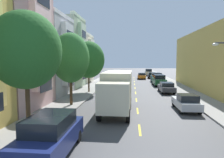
% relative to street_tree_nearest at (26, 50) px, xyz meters
% --- Properties ---
extents(ground_plane, '(160.00, 160.00, 0.00)m').
position_rel_street_tree_nearest_xyz_m(ground_plane, '(6.40, 24.98, -5.00)').
color(ground_plane, '#424244').
extents(sidewalk_left, '(3.20, 120.00, 0.14)m').
position_rel_street_tree_nearest_xyz_m(sidewalk_left, '(-0.70, 22.98, -4.93)').
color(sidewalk_left, gray).
rests_on(sidewalk_left, ground_plane).
extents(sidewalk_right, '(3.20, 120.00, 0.14)m').
position_rel_street_tree_nearest_xyz_m(sidewalk_right, '(13.50, 22.98, -4.93)').
color(sidewalk_right, gray).
rests_on(sidewalk_right, ground_plane).
extents(lane_centerline_dashes, '(0.14, 47.20, 0.01)m').
position_rel_street_tree_nearest_xyz_m(lane_centerline_dashes, '(6.40, 19.48, -5.00)').
color(lane_centerline_dashes, yellow).
rests_on(lane_centerline_dashes, ground_plane).
extents(townhouse_third_dove_grey, '(11.56, 7.24, 10.02)m').
position_rel_street_tree_nearest_xyz_m(townhouse_third_dove_grey, '(-7.67, 14.02, -0.19)').
color(townhouse_third_dove_grey, '#A8A8AD').
rests_on(townhouse_third_dove_grey, ground_plane).
extents(townhouse_fourth_sage, '(11.07, 7.24, 11.41)m').
position_rel_street_tree_nearest_xyz_m(townhouse_fourth_sage, '(-7.43, 21.47, 0.50)').
color(townhouse_fourth_sage, '#99AD8E').
rests_on(townhouse_fourth_sage, ground_plane).
extents(townhouse_fifth_cream, '(11.89, 7.24, 9.54)m').
position_rel_street_tree_nearest_xyz_m(townhouse_fifth_cream, '(-7.83, 28.91, -0.43)').
color(townhouse_fifth_cream, beige).
rests_on(townhouse_fifth_cream, ground_plane).
extents(street_tree_nearest, '(3.92, 3.92, 7.04)m').
position_rel_street_tree_nearest_xyz_m(street_tree_nearest, '(0.00, 0.00, 0.00)').
color(street_tree_nearest, '#47331E').
rests_on(street_tree_nearest, sidewalk_left).
extents(street_tree_second, '(3.60, 3.60, 6.94)m').
position_rel_street_tree_nearest_xyz_m(street_tree_second, '(0.00, 8.28, -0.32)').
color(street_tree_second, '#47331E').
rests_on(street_tree_second, sidewalk_left).
extents(street_tree_third, '(4.34, 4.34, 6.88)m').
position_rel_street_tree_nearest_xyz_m(street_tree_third, '(0.00, 16.55, -0.48)').
color(street_tree_third, '#47331E').
rests_on(street_tree_third, sidewalk_left).
extents(delivery_box_truck, '(2.49, 7.46, 3.43)m').
position_rel_street_tree_nearest_xyz_m(delivery_box_truck, '(4.60, 6.56, -3.07)').
color(delivery_box_truck, beige).
rests_on(delivery_box_truck, ground_plane).
extents(parked_hatchback_black, '(1.81, 4.03, 1.50)m').
position_rel_street_tree_nearest_xyz_m(parked_hatchback_black, '(10.74, 40.18, -4.24)').
color(parked_hatchback_black, black).
rests_on(parked_hatchback_black, ground_plane).
extents(parked_hatchback_silver, '(1.81, 4.03, 1.50)m').
position_rel_street_tree_nearest_xyz_m(parked_hatchback_silver, '(10.69, 7.45, -4.24)').
color(parked_hatchback_silver, '#B2B5BA').
rests_on(parked_hatchback_silver, ground_plane).
extents(parked_suv_champagne, '(1.97, 4.81, 1.93)m').
position_rel_street_tree_nearest_xyz_m(parked_suv_champagne, '(10.71, 49.33, -4.01)').
color(parked_suv_champagne, tan).
rests_on(parked_suv_champagne, ground_plane).
extents(parked_wagon_red, '(1.89, 4.73, 1.50)m').
position_rel_street_tree_nearest_xyz_m(parked_wagon_red, '(1.92, 39.91, -4.20)').
color(parked_wagon_red, '#AD1E1E').
rests_on(parked_wagon_red, ground_plane).
extents(parked_suv_forest, '(2.04, 4.83, 1.93)m').
position_rel_street_tree_nearest_xyz_m(parked_suv_forest, '(10.63, 25.36, -4.01)').
color(parked_suv_forest, '#194C28').
rests_on(parked_suv_forest, ground_plane).
extents(parked_wagon_white, '(1.93, 4.74, 1.50)m').
position_rel_street_tree_nearest_xyz_m(parked_wagon_white, '(1.94, 48.13, -4.20)').
color(parked_wagon_white, silver).
rests_on(parked_wagon_white, ground_plane).
extents(parked_suv_navy, '(1.96, 4.80, 1.93)m').
position_rel_street_tree_nearest_xyz_m(parked_suv_navy, '(2.11, -1.97, -4.01)').
color(parked_suv_navy, navy).
rests_on(parked_suv_navy, ground_plane).
extents(parked_sedan_charcoal, '(1.85, 4.52, 1.43)m').
position_rel_street_tree_nearest_xyz_m(parked_sedan_charcoal, '(10.65, 17.65, -4.25)').
color(parked_sedan_charcoal, '#333338').
rests_on(parked_sedan_charcoal, ground_plane).
extents(parked_suv_teal, '(2.04, 4.84, 1.93)m').
position_rel_street_tree_nearest_xyz_m(parked_suv_teal, '(10.83, 30.77, -4.01)').
color(parked_suv_teal, '#195B60').
rests_on(parked_suv_teal, ground_plane).
extents(moving_orange_sedan, '(1.80, 4.50, 1.43)m').
position_rel_street_tree_nearest_xyz_m(moving_orange_sedan, '(8.20, 38.23, -4.25)').
color(moving_orange_sedan, orange).
rests_on(moving_orange_sedan, ground_plane).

